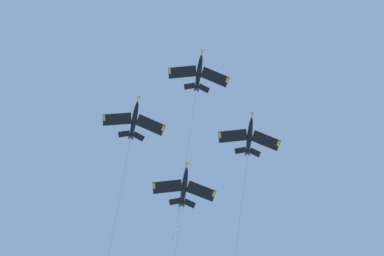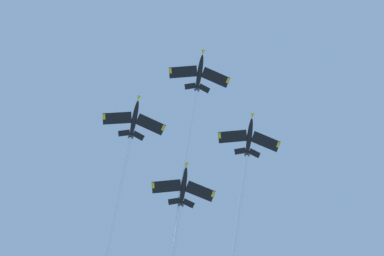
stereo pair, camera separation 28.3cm
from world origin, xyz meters
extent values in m
ellipsoid|color=black|center=(-3.38, 31.48, 161.70)|extent=(11.09, 7.42, 4.55)
cone|color=yellow|center=(-8.95, 34.75, 163.51)|extent=(2.22, 1.98, 1.59)
ellipsoid|color=black|center=(-4.99, 32.42, 162.85)|extent=(3.04, 2.35, 1.62)
cube|color=black|center=(-5.43, 26.53, 161.39)|extent=(5.92, 9.63, 1.17)
cube|color=yellow|center=(-7.23, 22.83, 161.42)|extent=(1.89, 1.17, 0.60)
cube|color=black|center=(-0.06, 35.67, 161.39)|extent=(8.81, 8.89, 1.17)
cube|color=yellow|center=(2.29, 39.05, 161.42)|extent=(1.75, 1.74, 0.60)
cube|color=black|center=(-0.39, 27.08, 160.35)|extent=(2.51, 3.90, 0.64)
cube|color=black|center=(1.92, 31.01, 160.35)|extent=(3.87, 3.72, 0.64)
cube|color=yellow|center=(0.93, 28.95, 161.75)|extent=(2.74, 1.71, 3.34)
cylinder|color=#38383D|center=(1.18, 28.28, 160.04)|extent=(1.42, 1.29, 1.04)
cylinder|color=#38383D|center=(1.64, 29.05, 160.04)|extent=(1.42, 1.29, 1.04)
cylinder|color=white|center=(22.06, 16.54, 153.32)|extent=(41.58, 24.88, 14.13)
ellipsoid|color=black|center=(1.95, 6.51, 156.06)|extent=(11.04, 7.53, 4.49)
cone|color=yellow|center=(-3.58, 9.85, 157.83)|extent=(2.21, 1.99, 1.58)
ellipsoid|color=black|center=(0.35, 7.47, 157.19)|extent=(3.03, 2.37, 1.61)
cube|color=black|center=(-0.15, 1.59, 155.75)|extent=(6.02, 9.64, 1.15)
cube|color=yellow|center=(-1.99, -2.09, 155.79)|extent=(1.90, 1.19, 0.59)
cube|color=black|center=(5.33, 10.66, 155.75)|extent=(8.86, 8.85, 1.15)
cube|color=yellow|center=(7.72, 14.01, 155.79)|extent=(1.74, 1.75, 0.59)
cube|color=black|center=(4.90, 2.07, 154.73)|extent=(2.55, 3.91, 0.63)
cube|color=black|center=(7.26, 5.97, 154.73)|extent=(3.89, 3.70, 0.63)
cube|color=yellow|center=(6.23, 3.93, 156.14)|extent=(2.71, 1.73, 3.34)
cylinder|color=#38383D|center=(6.48, 3.25, 154.43)|extent=(1.42, 1.29, 1.04)
cylinder|color=#38383D|center=(6.95, 4.02, 154.43)|extent=(1.42, 1.29, 1.04)
cylinder|color=white|center=(25.96, -7.97, 148.26)|extent=(38.95, 24.08, 13.27)
ellipsoid|color=black|center=(20.85, 38.03, 155.28)|extent=(11.19, 7.20, 4.57)
cone|color=yellow|center=(15.22, 41.17, 157.11)|extent=(2.21, 1.96, 1.59)
ellipsoid|color=black|center=(19.22, 38.93, 156.43)|extent=(3.05, 2.30, 1.63)
cube|color=black|center=(18.92, 33.04, 154.97)|extent=(5.75, 9.61, 1.17)
cube|color=yellow|center=(17.20, 29.30, 155.00)|extent=(1.89, 1.14, 0.61)
cube|color=black|center=(24.08, 42.30, 154.97)|extent=(8.72, 8.97, 1.17)
cube|color=yellow|center=(26.35, 45.72, 155.00)|extent=(1.77, 1.72, 0.61)
cube|color=black|center=(23.94, 33.69, 153.92)|extent=(2.44, 3.88, 0.64)
cube|color=black|center=(26.16, 37.68, 153.92)|extent=(3.85, 3.75, 0.64)
cube|color=yellow|center=(25.21, 35.59, 155.32)|extent=(2.77, 1.65, 3.35)
cylinder|color=#38383D|center=(25.48, 34.93, 153.61)|extent=(1.42, 1.27, 1.04)
cylinder|color=#38383D|center=(25.92, 35.72, 153.61)|extent=(1.42, 1.27, 1.04)
cylinder|color=white|center=(41.82, 26.34, 148.39)|extent=(32.65, 18.82, 11.32)
ellipsoid|color=black|center=(26.72, 12.90, 151.18)|extent=(11.00, 7.57, 4.64)
cone|color=yellow|center=(21.23, 16.26, 153.04)|extent=(2.22, 2.00, 1.60)
ellipsoid|color=black|center=(25.14, 13.87, 152.34)|extent=(3.03, 2.38, 1.64)
cube|color=black|center=(24.59, 7.99, 150.86)|extent=(6.04, 9.64, 1.19)
cube|color=yellow|center=(22.73, 4.33, 150.89)|extent=(1.89, 1.19, 0.62)
cube|color=black|center=(30.11, 17.04, 150.86)|extent=(8.87, 8.82, 1.19)
cube|color=yellow|center=(32.52, 20.38, 150.89)|extent=(1.74, 1.75, 0.62)
cube|color=black|center=(29.63, 8.46, 149.79)|extent=(2.56, 3.91, 0.65)
cube|color=black|center=(32.01, 12.35, 149.79)|extent=(3.89, 3.69, 0.65)
cube|color=yellow|center=(30.99, 10.30, 151.19)|extent=(2.73, 1.76, 3.36)
cylinder|color=#38383D|center=(31.22, 9.63, 149.47)|extent=(1.43, 1.30, 1.05)
cylinder|color=#38383D|center=(31.69, 10.40, 149.47)|extent=(1.43, 1.30, 1.05)
camera|label=1|loc=(-4.77, 35.51, 1.51)|focal=46.22mm
camera|label=2|loc=(-4.59, 35.73, 1.51)|focal=46.22mm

